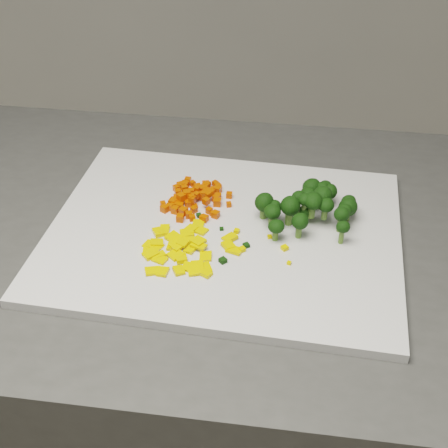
{
  "coord_description": "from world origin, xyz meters",
  "views": [
    {
      "loc": [
        0.05,
        -0.17,
        1.46
      ],
      "look_at": [
        0.07,
        0.54,
        0.92
      ],
      "focal_mm": 50.0,
      "sensor_mm": 36.0,
      "label": 1
    }
  ],
  "objects_px": {
    "cutting_board": "(224,233)",
    "pepper_pile": "(189,246)",
    "counter_block": "(205,412)",
    "carrot_pile": "(195,193)",
    "broccoli_pile": "(309,205)"
  },
  "relations": [
    {
      "from": "counter_block",
      "to": "pepper_pile",
      "type": "relative_size",
      "value": 7.45
    },
    {
      "from": "carrot_pile",
      "to": "broccoli_pile",
      "type": "xyz_separation_m",
      "value": [
        0.16,
        -0.06,
        0.02
      ]
    },
    {
      "from": "carrot_pile",
      "to": "cutting_board",
      "type": "bearing_deg",
      "value": -59.48
    },
    {
      "from": "counter_block",
      "to": "broccoli_pile",
      "type": "relative_size",
      "value": 7.2
    },
    {
      "from": "carrot_pile",
      "to": "broccoli_pile",
      "type": "height_order",
      "value": "broccoli_pile"
    },
    {
      "from": "counter_block",
      "to": "carrot_pile",
      "type": "height_order",
      "value": "carrot_pile"
    },
    {
      "from": "counter_block",
      "to": "cutting_board",
      "type": "relative_size",
      "value": 1.92
    },
    {
      "from": "carrot_pile",
      "to": "broccoli_pile",
      "type": "relative_size",
      "value": 0.83
    },
    {
      "from": "counter_block",
      "to": "cutting_board",
      "type": "distance_m",
      "value": 0.46
    },
    {
      "from": "cutting_board",
      "to": "pepper_pile",
      "type": "relative_size",
      "value": 3.88
    },
    {
      "from": "carrot_pile",
      "to": "pepper_pile",
      "type": "height_order",
      "value": "carrot_pile"
    },
    {
      "from": "carrot_pile",
      "to": "broccoli_pile",
      "type": "bearing_deg",
      "value": -19.1
    },
    {
      "from": "carrot_pile",
      "to": "pepper_pile",
      "type": "bearing_deg",
      "value": -93.62
    },
    {
      "from": "pepper_pile",
      "to": "broccoli_pile",
      "type": "bearing_deg",
      "value": 19.51
    },
    {
      "from": "cutting_board",
      "to": "pepper_pile",
      "type": "bearing_deg",
      "value": -136.74
    }
  ]
}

